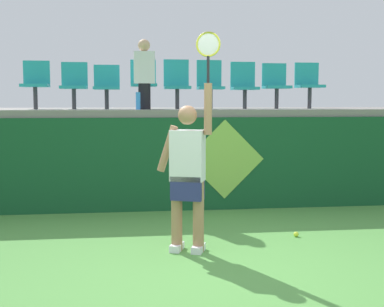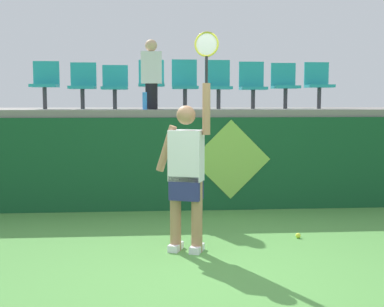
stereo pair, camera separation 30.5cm
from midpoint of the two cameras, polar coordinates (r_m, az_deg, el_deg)
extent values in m
plane|color=#519342|center=(5.58, 0.79, -12.61)|extent=(40.00, 40.00, 0.00)
cube|color=#144C28|center=(8.48, -2.11, -1.11)|extent=(13.01, 0.20, 1.49)
cube|color=gray|center=(9.70, -2.79, 4.52)|extent=(13.01, 2.66, 0.12)
cube|color=white|center=(6.32, -3.04, -10.03)|extent=(0.21, 0.29, 0.08)
cube|color=white|center=(6.25, -0.73, -10.20)|extent=(0.21, 0.29, 0.08)
cylinder|color=#A87A56|center=(6.23, -3.06, -6.70)|extent=(0.13, 0.13, 0.83)
cylinder|color=#A87A56|center=(6.16, -0.73, -6.83)|extent=(0.13, 0.13, 0.83)
cube|color=navy|center=(6.13, -1.91, -3.70)|extent=(0.41, 0.33, 0.28)
cube|color=white|center=(6.08, -1.92, -0.22)|extent=(0.43, 0.34, 0.59)
sphere|color=#A87A56|center=(6.05, -1.94, 4.16)|extent=(0.22, 0.22, 0.22)
cylinder|color=#A87A56|center=(6.14, -4.08, 0.52)|extent=(0.27, 0.18, 0.55)
cylinder|color=#A87A56|center=(5.98, 0.28, 4.81)|extent=(0.09, 0.09, 0.58)
cylinder|color=black|center=(5.99, 0.28, 9.02)|extent=(0.03, 0.03, 0.30)
torus|color=gold|center=(6.01, 0.28, 11.69)|extent=(0.27, 0.12, 0.28)
ellipsoid|color=silver|center=(6.01, 0.28, 11.69)|extent=(0.23, 0.10, 0.24)
sphere|color=#D1E533|center=(7.01, 9.92, -8.58)|extent=(0.07, 0.07, 0.07)
cylinder|color=#338CE5|center=(8.57, -6.84, 5.65)|extent=(0.07, 0.07, 0.28)
cylinder|color=#38383D|center=(9.30, -17.42, 5.71)|extent=(0.07, 0.07, 0.37)
cube|color=teal|center=(9.30, -17.46, 7.01)|extent=(0.44, 0.42, 0.05)
cube|color=teal|center=(9.50, -17.30, 8.34)|extent=(0.44, 0.04, 0.40)
cylinder|color=#38383D|center=(9.21, -13.53, 5.73)|extent=(0.07, 0.07, 0.34)
cube|color=teal|center=(9.21, -13.56, 6.94)|extent=(0.44, 0.42, 0.05)
cube|color=teal|center=(9.41, -13.46, 8.32)|extent=(0.44, 0.04, 0.41)
cylinder|color=#38383D|center=(9.16, -10.12, 5.77)|extent=(0.07, 0.07, 0.33)
cube|color=teal|center=(9.17, -10.14, 6.96)|extent=(0.44, 0.42, 0.05)
cube|color=teal|center=(9.36, -10.10, 8.24)|extent=(0.44, 0.04, 0.38)
cylinder|color=#38383D|center=(9.15, -6.18, 5.99)|extent=(0.07, 0.07, 0.38)
cube|color=teal|center=(9.16, -6.19, 7.35)|extent=(0.44, 0.42, 0.05)
cube|color=teal|center=(9.36, -6.23, 8.74)|extent=(0.44, 0.04, 0.42)
cylinder|color=#38383D|center=(9.18, -2.58, 5.89)|extent=(0.07, 0.07, 0.34)
cube|color=teal|center=(9.18, -2.59, 7.11)|extent=(0.44, 0.42, 0.05)
cube|color=teal|center=(9.38, -2.69, 8.66)|extent=(0.44, 0.04, 0.47)
cylinder|color=#38383D|center=(9.25, 1.07, 5.88)|extent=(0.07, 0.07, 0.34)
cube|color=teal|center=(9.25, 1.07, 7.08)|extent=(0.44, 0.42, 0.05)
cube|color=teal|center=(9.44, 0.91, 8.62)|extent=(0.44, 0.04, 0.47)
cylinder|color=#38383D|center=(9.35, 4.78, 5.84)|extent=(0.07, 0.07, 0.33)
cube|color=teal|center=(9.35, 4.79, 7.00)|extent=(0.44, 0.42, 0.05)
cube|color=teal|center=(9.55, 4.56, 8.47)|extent=(0.44, 0.04, 0.45)
cylinder|color=#38383D|center=(9.49, 8.19, 5.87)|extent=(0.07, 0.07, 0.35)
cube|color=teal|center=(9.49, 8.21, 7.09)|extent=(0.44, 0.42, 0.05)
cube|color=teal|center=(9.68, 7.93, 8.41)|extent=(0.44, 0.04, 0.40)
cylinder|color=#38383D|center=(9.66, 11.67, 5.86)|extent=(0.07, 0.07, 0.37)
cube|color=teal|center=(9.66, 11.70, 7.11)|extent=(0.44, 0.42, 0.05)
cube|color=teal|center=(9.85, 11.37, 8.41)|extent=(0.44, 0.04, 0.40)
cylinder|color=black|center=(8.79, -6.14, 6.13)|extent=(0.20, 0.20, 0.42)
cube|color=white|center=(8.80, -6.17, 9.19)|extent=(0.34, 0.20, 0.52)
sphere|color=#DBAD84|center=(8.83, -6.20, 11.52)|extent=(0.20, 0.20, 0.20)
cube|color=#144C28|center=(8.58, 2.49, -6.05)|extent=(0.90, 0.01, 0.00)
plane|color=#8CC64C|center=(8.45, 2.52, -0.63)|extent=(1.27, 0.00, 1.27)
camera|label=1|loc=(0.15, -91.36, -0.14)|focal=49.50mm
camera|label=2|loc=(0.15, 88.64, 0.14)|focal=49.50mm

